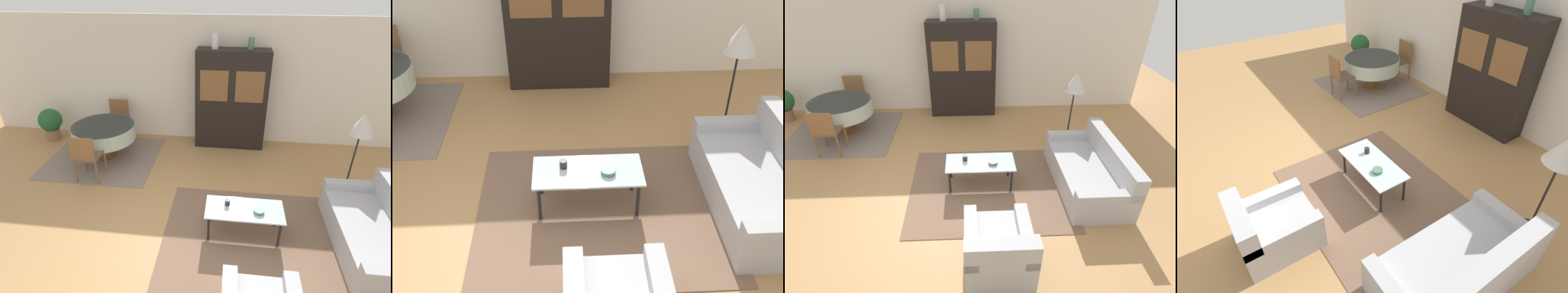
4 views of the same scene
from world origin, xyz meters
TOP-DOWN VIEW (x-y plane):
  - ground_plane at (0.00, 0.00)m, footprint 14.00×14.00m
  - wall_back at (0.00, 3.63)m, footprint 10.00×0.06m
  - area_rug at (1.13, 0.48)m, footprint 2.56×2.13m
  - dining_rug at (-1.86, 2.40)m, footprint 2.19×1.94m
  - couch at (2.78, 0.47)m, footprint 0.93×1.82m
  - armchair at (1.15, -1.00)m, footprint 0.81×0.92m
  - coffee_table at (1.00, 0.56)m, footprint 1.10×0.52m
  - display_cabinet at (0.72, 3.35)m, footprint 1.48×0.47m
  - dining_table at (-1.80, 2.45)m, footprint 1.26×1.26m
  - dining_chair_near at (-1.80, 1.60)m, footprint 0.44×0.44m
  - dining_chair_far at (-1.80, 3.29)m, footprint 0.44×0.44m
  - floor_lamp at (2.81, 1.82)m, footprint 0.39×0.39m
  - cup at (0.76, 0.62)m, footprint 0.08×0.08m
  - bowl at (1.20, 0.51)m, footprint 0.15×0.15m
  - vase_tall at (0.35, 3.35)m, footprint 0.13×0.13m
  - vase_short at (1.05, 3.35)m, footprint 0.12×0.12m

SIDE VIEW (x-z plane):
  - ground_plane at x=0.00m, z-range 0.00..0.00m
  - area_rug at x=1.13m, z-range 0.00..0.01m
  - dining_rug at x=-1.86m, z-range 0.00..0.01m
  - couch at x=2.78m, z-range -0.11..0.67m
  - armchair at x=1.15m, z-range -0.10..0.66m
  - coffee_table at x=1.00m, z-range 0.19..0.63m
  - bowl at x=1.20m, z-range 0.45..0.50m
  - cup at x=0.76m, z-range 0.45..0.54m
  - dining_chair_near at x=-1.80m, z-range 0.08..1.00m
  - dining_chair_far at x=-1.80m, z-range 0.08..1.00m
  - dining_table at x=-1.80m, z-range 0.22..0.94m
  - display_cabinet at x=0.72m, z-range 0.00..2.10m
  - floor_lamp at x=2.81m, z-range 0.51..1.97m
  - wall_back at x=0.00m, z-range 0.00..2.70m
  - vase_short at x=1.05m, z-range 2.10..2.33m
  - vase_tall at x=0.35m, z-range 2.10..2.39m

